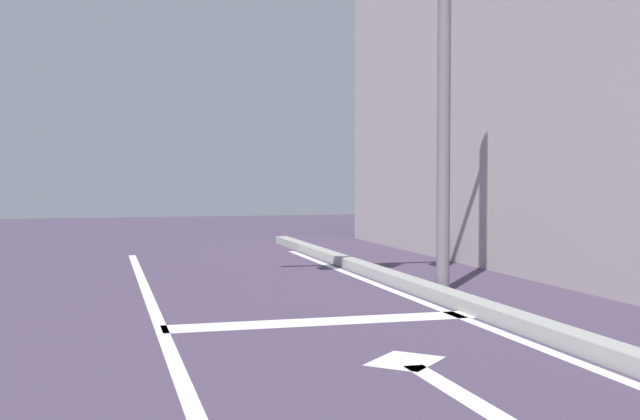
{
  "coord_description": "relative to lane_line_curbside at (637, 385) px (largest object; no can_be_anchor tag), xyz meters",
  "views": [
    {
      "loc": [
        -0.3,
        1.48,
        1.39
      ],
      "look_at": [
        1.22,
        7.02,
        1.15
      ],
      "focal_mm": 44.78,
      "sensor_mm": 36.0,
      "label": 1
    }
  ],
  "objects": [
    {
      "name": "lane_line_curbside",
      "position": [
        0.0,
        0.0,
        0.0
      ],
      "size": [
        0.12,
        20.0,
        0.01
      ],
      "primitive_type": "cube",
      "color": "white",
      "rests_on": "ground"
    },
    {
      "name": "stop_bar",
      "position": [
        -1.38,
        2.83,
        0.0
      ],
      "size": [
        3.07,
        0.4,
        0.01
      ],
      "primitive_type": "cube",
      "color": "white",
      "rests_on": "ground"
    },
    {
      "name": "lane_line_center",
      "position": [
        -2.92,
        0.0,
        0.0
      ],
      "size": [
        0.12,
        20.0,
        0.01
      ],
      "primitive_type": "cube",
      "color": "white",
      "rests_on": "ground"
    },
    {
      "name": "lane_arrow_stem",
      "position": [
        -1.23,
        0.22,
        0.0
      ],
      "size": [
        0.16,
        1.4,
        0.01
      ],
      "primitive_type": "cube",
      "color": "white",
      "rests_on": "ground"
    },
    {
      "name": "lane_arrow_head",
      "position": [
        -1.23,
        1.07,
        0.0
      ],
      "size": [
        0.71,
        0.71,
        0.01
      ],
      "primitive_type": "cube",
      "rotation": [
        0.0,
        0.0,
        0.79
      ],
      "color": "white",
      "rests_on": "ground"
    }
  ]
}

